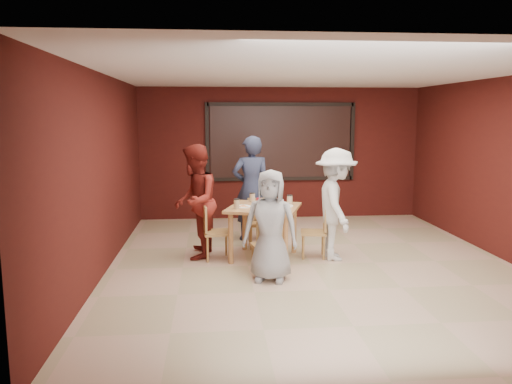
{
  "coord_description": "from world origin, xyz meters",
  "views": [
    {
      "loc": [
        -1.47,
        -7.13,
        2.21
      ],
      "look_at": [
        -0.8,
        0.4,
        1.05
      ],
      "focal_mm": 35.0,
      "sensor_mm": 36.0,
      "label": 1
    }
  ],
  "objects": [
    {
      "name": "diner_back",
      "position": [
        -0.78,
        1.59,
        0.93
      ],
      "size": [
        0.71,
        0.5,
        1.86
      ],
      "primitive_type": "imported",
      "rotation": [
        0.0,
        0.0,
        3.22
      ],
      "color": "#282E47",
      "rests_on": "floor"
    },
    {
      "name": "chair_back",
      "position": [
        -0.68,
        1.12,
        0.46
      ],
      "size": [
        0.4,
        0.4,
        0.81
      ],
      "color": "#B07C44",
      "rests_on": "floor"
    },
    {
      "name": "chair_front",
      "position": [
        -0.71,
        -0.39,
        0.44
      ],
      "size": [
        0.44,
        0.44,
        0.78
      ],
      "color": "#B07C44",
      "rests_on": "floor"
    },
    {
      "name": "diner_right",
      "position": [
        0.41,
        0.26,
        0.86
      ],
      "size": [
        0.67,
        1.13,
        1.72
      ],
      "primitive_type": "imported",
      "rotation": [
        0.0,
        0.0,
        1.54
      ],
      "color": "silver",
      "rests_on": "floor"
    },
    {
      "name": "floor",
      "position": [
        0.0,
        0.0,
        0.0
      ],
      "size": [
        7.0,
        7.0,
        0.0
      ],
      "primitive_type": "plane",
      "color": "#CCAA8E",
      "rests_on": "ground"
    },
    {
      "name": "chair_right",
      "position": [
        0.17,
        0.37,
        0.45
      ],
      "size": [
        0.44,
        0.44,
        0.8
      ],
      "color": "#B07C44",
      "rests_on": "floor"
    },
    {
      "name": "diner_left",
      "position": [
        -1.74,
        0.55,
        0.89
      ],
      "size": [
        0.75,
        0.92,
        1.77
      ],
      "primitive_type": "imported",
      "rotation": [
        0.0,
        0.0,
        -1.67
      ],
      "color": "maroon",
      "rests_on": "floor"
    },
    {
      "name": "window_blinds",
      "position": [
        0.0,
        3.45,
        1.65
      ],
      "size": [
        3.0,
        0.02,
        1.5
      ],
      "primitive_type": "cube",
      "color": "black"
    },
    {
      "name": "chair_left",
      "position": [
        -1.48,
        0.4,
        0.48
      ],
      "size": [
        0.45,
        0.45,
        0.85
      ],
      "color": "#B07C44",
      "rests_on": "floor"
    },
    {
      "name": "diner_front",
      "position": [
        -0.7,
        -0.66,
        0.75
      ],
      "size": [
        0.84,
        0.66,
        1.51
      ],
      "primitive_type": "imported",
      "rotation": [
        0.0,
        0.0,
        -0.27
      ],
      "color": "#979797",
      "rests_on": "floor"
    },
    {
      "name": "dining_table",
      "position": [
        -0.68,
        0.4,
        0.71
      ],
      "size": [
        1.31,
        1.31,
        0.97
      ],
      "color": "#B28849",
      "rests_on": "floor"
    }
  ]
}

